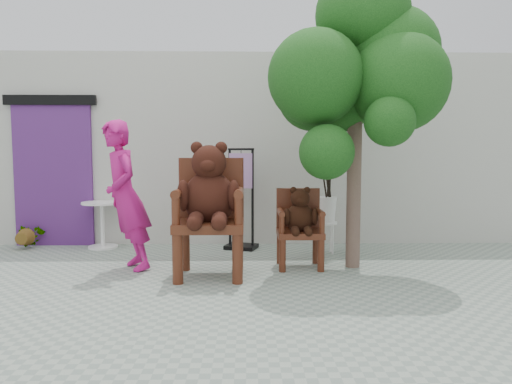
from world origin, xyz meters
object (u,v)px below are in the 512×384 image
(person, at_px, (126,196))
(display_stand, at_px, (241,210))
(tree, at_px, (359,68))
(chair_small, at_px, (300,219))
(chair_big, at_px, (210,199))
(cafe_table, at_px, (102,219))
(stool_bucket, at_px, (326,209))

(person, bearing_deg, display_stand, 99.90)
(tree, bearing_deg, chair_small, 168.68)
(chair_big, xyz_separation_m, person, (-1.04, 0.29, 0.01))
(person, xyz_separation_m, cafe_table, (-0.72, 1.35, -0.48))
(chair_small, height_order, tree, tree)
(chair_small, height_order, stool_bucket, stool_bucket)
(chair_small, bearing_deg, stool_bucket, 59.25)
(chair_big, xyz_separation_m, stool_bucket, (1.58, 1.20, -0.26))
(chair_big, bearing_deg, person, 164.66)
(chair_big, bearing_deg, cafe_table, 137.24)
(chair_small, bearing_deg, tree, -11.32)
(chair_big, height_order, tree, tree)
(chair_small, xyz_separation_m, display_stand, (-0.75, 1.12, -0.02))
(chair_big, bearing_deg, stool_bucket, 37.38)
(person, height_order, stool_bucket, person)
(chair_big, height_order, person, person)
(cafe_table, height_order, tree, tree)
(person, xyz_separation_m, tree, (2.83, -0.02, 1.54))
(cafe_table, bearing_deg, display_stand, -2.79)
(chair_big, distance_m, stool_bucket, 2.00)
(person, height_order, tree, tree)
(display_stand, relative_size, tree, 0.42)
(display_stand, relative_size, stool_bucket, 1.04)
(stool_bucket, bearing_deg, person, -160.70)
(cafe_table, bearing_deg, chair_big, -42.76)
(person, distance_m, tree, 3.22)
(tree, bearing_deg, chair_big, -171.47)
(chair_small, bearing_deg, person, -176.84)
(stool_bucket, relative_size, tree, 0.41)
(chair_small, xyz_separation_m, person, (-2.14, -0.12, 0.31))
(display_stand, distance_m, tree, 2.68)
(display_stand, xyz_separation_m, stool_bucket, (1.23, -0.33, 0.06))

